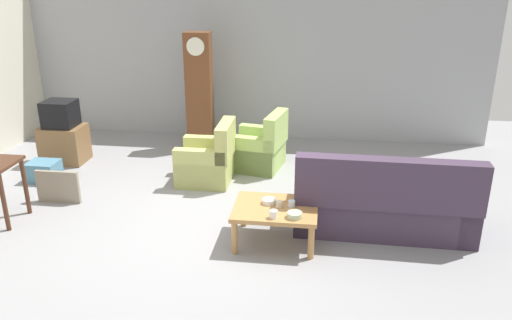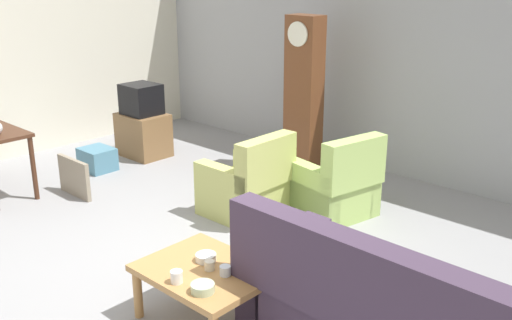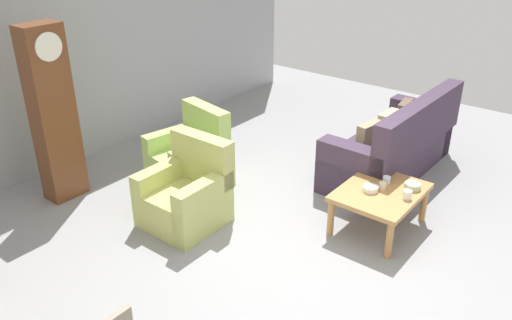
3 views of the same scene
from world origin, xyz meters
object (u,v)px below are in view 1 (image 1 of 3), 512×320
Objects in this scene: cup_white_porcelain at (273,214)px; cup_cream_tall at (279,204)px; tv_stand_cabinet at (64,144)px; tv_crt at (60,114)px; couch_floral at (384,204)px; coffee_table_wood at (275,212)px; framed_picture_leaning at (58,187)px; grandfather_clock at (199,91)px; storage_box_blue at (44,171)px; cup_blue_rimmed at (292,204)px; bowl_shallow_green at (295,215)px; armchair_olive_near at (208,162)px; bowl_white_stacked at (269,201)px; armchair_olive_far at (259,150)px.

cup_white_porcelain reaches higher than cup_cream_tall.
tv_crt reaches higher than tv_stand_cabinet.
couch_floral reaches higher than coffee_table_wood.
tv_stand_cabinet is 1.13× the size of framed_picture_leaning.
cup_white_porcelain is 1.18× the size of cup_cream_tall.
grandfather_clock is (-1.63, 3.20, 0.63)m from coffee_table_wood.
framed_picture_leaning is 0.91m from storage_box_blue.
bowl_shallow_green is at bearing -79.27° from cup_blue_rimmed.
armchair_olive_near is 5.80× the size of bowl_white_stacked.
armchair_olive_near reaches higher than tv_stand_cabinet.
cup_cream_tall is at bearing -20.38° from storage_box_blue.
coffee_table_wood is 0.48× the size of grandfather_clock.
tv_crt is 5.28× the size of cup_white_porcelain.
armchair_olive_near is at bearing 120.97° from cup_white_porcelain.
cup_white_porcelain is at bearing -169.70° from bowl_shallow_green.
grandfather_clock is 12.65× the size of bowl_white_stacked.
bowl_shallow_green is at bearing 10.30° from cup_white_porcelain.
bowl_shallow_green is (3.91, -2.40, -0.34)m from tv_crt.
bowl_white_stacked is at bearing -55.74° from armchair_olive_near.
framed_picture_leaning is 1.38× the size of storage_box_blue.
storage_box_blue is 5.63× the size of cup_cream_tall.
armchair_olive_far is 3.02m from framed_picture_leaning.
storage_box_blue is at bearing 130.90° from framed_picture_leaning.
armchair_olive_near reaches higher than cup_white_porcelain.
framed_picture_leaning is at bearing 167.40° from coffee_table_wood.
cup_blue_rimmed is (3.80, -1.34, 0.34)m from storage_box_blue.
coffee_table_wood is 5.72× the size of bowl_shallow_green.
armchair_olive_far is (-1.74, 1.87, -0.05)m from couch_floral.
grandfather_clock is 2.39m from tv_stand_cabinet.
tv_crt is at bearing 149.51° from coffee_table_wood.
bowl_white_stacked is at bearing 148.43° from cup_cream_tall.
armchair_olive_near is 2.48m from storage_box_blue.
framed_picture_leaning is 6.60× the size of cup_white_porcelain.
tv_stand_cabinet is 1.56× the size of storage_box_blue.
couch_floral reaches higher than armchair_olive_far.
armchair_olive_far is (0.69, 0.64, 0.00)m from armchair_olive_near.
storage_box_blue is at bearing -85.88° from tv_stand_cabinet.
cup_white_porcelain is 0.37m from bowl_white_stacked.
tv_stand_cabinet reaches higher than cup_blue_rimmed.
grandfather_clock is at bearing 118.49° from bowl_shallow_green.
armchair_olive_far is 1.54× the size of framed_picture_leaning.
grandfather_clock reaches higher than armchair_olive_near.
couch_floral reaches higher than cup_cream_tall.
armchair_olive_far reaches higher than cup_cream_tall.
bowl_shallow_green is at bearing -31.60° from tv_crt.
tv_stand_cabinet is at bearing 150.99° from cup_blue_rimmed.
cup_blue_rimmed is at bearing -60.21° from grandfather_clock.
tv_crt is 1.04m from storage_box_blue.
bowl_shallow_green is at bearing -45.26° from bowl_white_stacked.
armchair_olive_far is at bearing 102.60° from cup_cream_tall.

